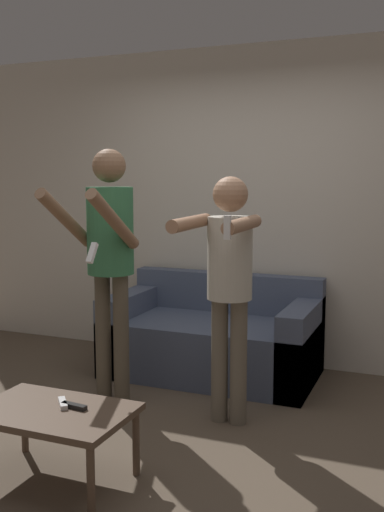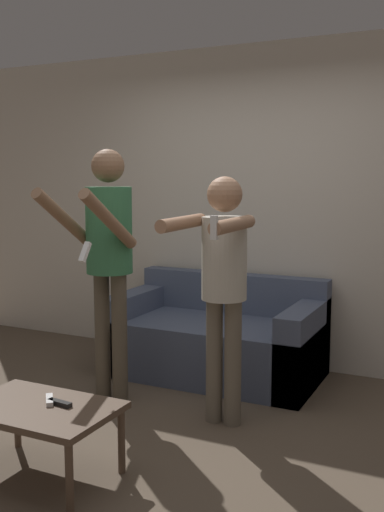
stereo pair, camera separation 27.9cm
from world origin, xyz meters
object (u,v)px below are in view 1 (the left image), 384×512
coffee_table (53,417)px  remote_far (63,403)px  person_standing_right (229,272)px  remote_near (74,406)px  couch (213,340)px  person_standing_left (109,247)px

coffee_table → remote_far: (0.02, 0.06, 0.06)m
coffee_table → remote_far: remote_far is taller
person_standing_right → remote_near: person_standing_right is taller
couch → person_standing_left: size_ratio=0.93×
couch → remote_far: size_ratio=12.06×
couch → person_standing_left: bearing=-115.7°
couch → person_standing_right: 1.23m
coffee_table → remote_far: bearing=72.9°
person_standing_left → person_standing_right: bearing=-0.1°
person_standing_right → couch: bearing=115.7°
person_standing_right → remote_far: (-0.58, -1.01, -0.59)m
couch → coffee_table: 1.98m
couch → person_standing_right: size_ratio=1.03×
person_standing_right → remote_far: 1.30m
couch → remote_near: (-0.07, -1.92, 0.13)m
coffee_table → remote_near: (0.10, 0.05, 0.06)m
couch → coffee_table: couch is taller
couch → remote_near: size_ratio=10.86×
remote_near → remote_far: bearing=171.6°
couch → remote_far: bearing=-94.4°
coffee_table → couch: bearing=85.2°
person_standing_left → coffee_table: (0.27, -1.07, -0.77)m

